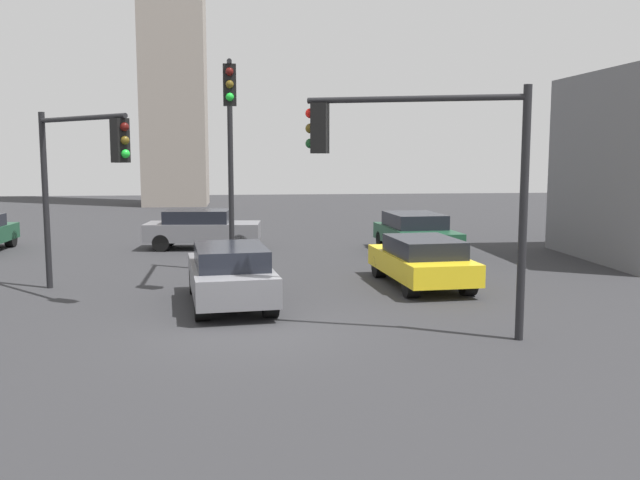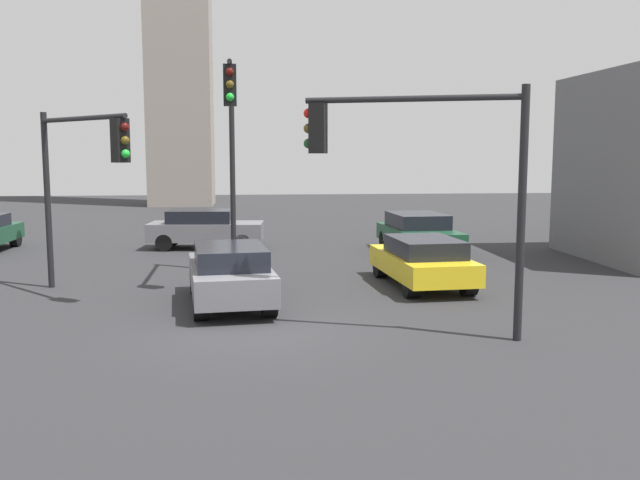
# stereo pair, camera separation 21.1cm
# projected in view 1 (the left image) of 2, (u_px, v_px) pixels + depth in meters

# --- Properties ---
(ground_plane) EXTENTS (91.34, 91.34, 0.00)m
(ground_plane) POSITION_uv_depth(u_px,v_px,m) (251.00, 329.00, 14.27)
(ground_plane) COLOR #2D2D30
(traffic_light_0) EXTENTS (2.75, 3.02, 4.66)m
(traffic_light_0) POSITION_uv_depth(u_px,v_px,m) (81.00, 162.00, 16.95)
(traffic_light_0) COLOR black
(traffic_light_0) RESTS_ON ground_plane
(traffic_light_2) EXTENTS (4.11, 1.64, 4.87)m
(traffic_light_2) POSITION_uv_depth(u_px,v_px,m) (417.00, 156.00, 13.52)
(traffic_light_2) COLOR black
(traffic_light_2) RESTS_ON ground_plane
(traffic_light_3) EXTENTS (0.33, 3.97, 5.97)m
(traffic_light_3) POSITION_uv_depth(u_px,v_px,m) (230.00, 127.00, 19.00)
(traffic_light_3) COLOR black
(traffic_light_3) RESTS_ON ground_plane
(car_0) EXTENTS (2.17, 4.42, 1.34)m
(car_0) POSITION_uv_depth(u_px,v_px,m) (422.00, 260.00, 18.78)
(car_0) COLOR yellow
(car_0) RESTS_ON ground_plane
(car_2) EXTENTS (2.30, 4.67, 1.42)m
(car_2) POSITION_uv_depth(u_px,v_px,m) (415.00, 232.00, 25.09)
(car_2) COLOR #19472D
(car_2) RESTS_ON ground_plane
(car_4) EXTENTS (4.36, 2.07, 1.46)m
(car_4) POSITION_uv_depth(u_px,v_px,m) (202.00, 228.00, 26.12)
(car_4) COLOR slate
(car_4) RESTS_ON ground_plane
(car_5) EXTENTS (2.27, 4.50, 1.44)m
(car_5) POSITION_uv_depth(u_px,v_px,m) (230.00, 274.00, 16.43)
(car_5) COLOR slate
(car_5) RESTS_ON ground_plane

